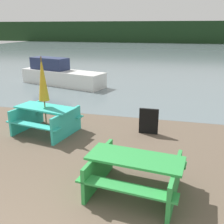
# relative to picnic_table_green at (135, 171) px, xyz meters

# --- Properties ---
(water) EXTENTS (60.00, 50.00, 0.00)m
(water) POSITION_rel_picnic_table_green_xyz_m (-1.37, 29.21, -0.45)
(water) COLOR slate
(water) RESTS_ON ground_plane
(far_treeline) EXTENTS (80.00, 1.60, 4.00)m
(far_treeline) POSITION_rel_picnic_table_green_xyz_m (-1.37, 49.21, 1.55)
(far_treeline) COLOR #193319
(far_treeline) RESTS_ON water
(picnic_table_green) EXTENTS (1.88, 1.57, 0.73)m
(picnic_table_green) POSITION_rel_picnic_table_green_xyz_m (0.00, 0.00, 0.00)
(picnic_table_green) COLOR green
(picnic_table_green) RESTS_ON ground_plane
(picnic_table_teal) EXTENTS (1.95, 1.68, 0.79)m
(picnic_table_teal) POSITION_rel_picnic_table_green_xyz_m (-2.99, 2.29, 0.02)
(picnic_table_teal) COLOR #33B7A8
(picnic_table_teal) RESTS_ON ground_plane
(umbrella_gold) EXTENTS (0.29, 0.29, 2.22)m
(umbrella_gold) POSITION_rel_picnic_table_green_xyz_m (-2.99, 2.29, 1.14)
(umbrella_gold) COLOR brown
(umbrella_gold) RESTS_ON ground_plane
(boat) EXTENTS (4.93, 2.51, 1.40)m
(boat) POSITION_rel_picnic_table_green_xyz_m (-5.46, 8.61, 0.08)
(boat) COLOR silver
(boat) RESTS_ON water
(signboard) EXTENTS (0.55, 0.08, 0.75)m
(signboard) POSITION_rel_picnic_table_green_xyz_m (-0.08, 2.94, -0.07)
(signboard) COLOR black
(signboard) RESTS_ON ground_plane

